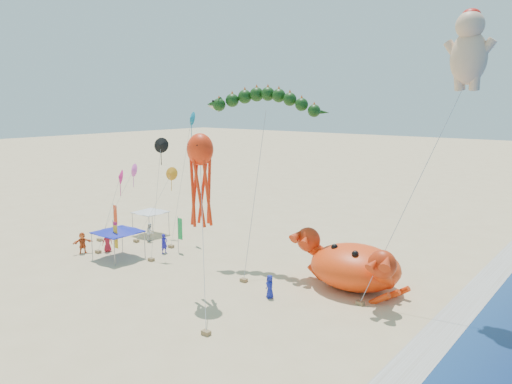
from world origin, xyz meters
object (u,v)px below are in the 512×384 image
cherub_kite (469,48)px  canopy_blue (118,230)px  dragon_kite (265,105)px  crab_inflatable (354,265)px  octopus_kite (201,173)px  canopy_white (150,210)px

cherub_kite → canopy_blue: cherub_kite is taller
dragon_kite → cherub_kite: size_ratio=0.75×
cherub_kite → canopy_blue: (-25.02, -7.57, -13.71)m
crab_inflatable → canopy_blue: 19.77m
dragon_kite → octopus_kite: bearing=-82.3°
cherub_kite → canopy_white: size_ratio=6.12×
crab_inflatable → cherub_kite: cherub_kite is taller
crab_inflatable → dragon_kite: (-8.75, 1.11, 11.02)m
cherub_kite → canopy_white: (-28.78, -0.90, -13.71)m
dragon_kite → octopus_kite: size_ratio=1.26×
canopy_blue → dragon_kite: bearing=34.4°
canopy_white → canopy_blue: bearing=-60.6°
crab_inflatable → octopus_kite: bearing=-136.1°
dragon_kite → cherub_kite: bearing=2.5°
octopus_kite → canopy_white: bearing=151.4°
crab_inflatable → canopy_blue: bearing=-162.9°
dragon_kite → canopy_white: (-13.89, -0.26, -10.28)m
canopy_white → dragon_kite: bearing=1.1°
crab_inflatable → canopy_blue: (-18.88, -5.82, 0.74)m
canopy_white → crab_inflatable: bearing=-2.2°
octopus_kite → canopy_white: size_ratio=3.65×
dragon_kite → canopy_blue: size_ratio=3.80×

